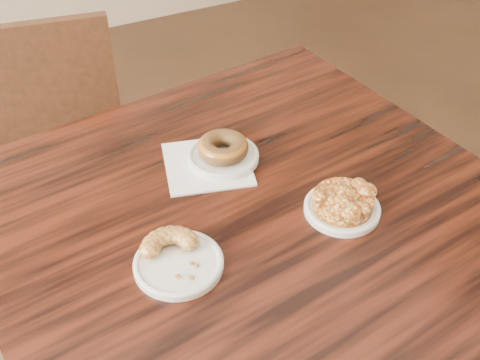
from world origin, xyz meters
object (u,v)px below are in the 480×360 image
cafe_table (255,333)px  glazed_donut (223,147)px  chair_far (60,135)px  apple_fritter (343,199)px  cruller_fragment (178,255)px

cafe_table → glazed_donut: bearing=78.0°
chair_far → apple_fritter: (0.38, -0.93, 0.33)m
cafe_table → chair_far: chair_far is taller
glazed_donut → apple_fritter: size_ratio=0.68×
chair_far → glazed_donut: 0.80m
cafe_table → apple_fritter: size_ratio=6.33×
cafe_table → chair_far: bearing=97.1°
chair_far → cruller_fragment: 0.98m
glazed_donut → chair_far: bearing=109.5°
cafe_table → apple_fritter: apple_fritter is taller
apple_fritter → glazed_donut: bearing=119.4°
glazed_donut → cruller_fragment: size_ratio=0.89×
apple_fritter → cafe_table: bearing=159.1°
chair_far → apple_fritter: size_ratio=5.68×
cafe_table → cruller_fragment: 0.45m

